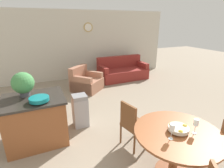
% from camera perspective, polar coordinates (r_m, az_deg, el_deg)
% --- Properties ---
extents(wall_back, '(8.00, 0.09, 2.70)m').
position_cam_1_polar(wall_back, '(7.35, -11.36, 12.25)').
color(wall_back, beige).
rests_on(wall_back, ground_plane).
extents(dining_table, '(1.26, 1.26, 0.76)m').
position_cam_1_polar(dining_table, '(2.88, 20.30, -17.28)').
color(dining_table, brown).
rests_on(dining_table, ground_plane).
extents(dining_chair_far_side, '(0.50, 0.50, 0.91)m').
position_cam_1_polar(dining_chair_far_side, '(3.31, 6.73, -12.49)').
color(dining_chair_far_side, brown).
rests_on(dining_chair_far_side, ground_plane).
extents(fruit_bowl, '(0.29, 0.29, 0.11)m').
position_cam_1_polar(fruit_bowl, '(2.75, 20.88, -13.44)').
color(fruit_bowl, '#B7B29E').
rests_on(fruit_bowl, dining_table).
extents(wine_glass_left, '(0.07, 0.07, 0.23)m').
position_cam_1_polar(wine_glass_left, '(2.51, 19.03, -13.46)').
color(wine_glass_left, silver).
rests_on(wine_glass_left, dining_table).
extents(wine_glass_right, '(0.07, 0.07, 0.23)m').
position_cam_1_polar(wine_glass_right, '(2.75, 25.76, -11.38)').
color(wine_glass_right, silver).
rests_on(wine_glass_right, dining_table).
extents(kitchen_island, '(1.11, 0.91, 0.93)m').
position_cam_1_polar(kitchen_island, '(3.75, -23.48, -10.69)').
color(kitchen_island, brown).
rests_on(kitchen_island, ground_plane).
extents(teal_bowl, '(0.34, 0.34, 0.09)m').
position_cam_1_polar(teal_bowl, '(3.31, -22.68, -4.57)').
color(teal_bowl, '#147A7F').
rests_on(teal_bowl, kitchen_island).
extents(potted_plant, '(0.40, 0.40, 0.46)m').
position_cam_1_polar(potted_plant, '(3.62, -27.06, 0.18)').
color(potted_plant, '#4C4C51').
rests_on(potted_plant, kitchen_island).
extents(trash_bin, '(0.32, 0.30, 0.75)m').
position_cam_1_polar(trash_bin, '(4.03, -10.33, -8.56)').
color(trash_bin, '#9E9EA3').
rests_on(trash_bin, ground_plane).
extents(couch, '(1.98, 0.96, 0.90)m').
position_cam_1_polar(couch, '(7.28, 3.39, 4.08)').
color(couch, maroon).
rests_on(couch, ground_plane).
extents(armchair, '(1.23, 1.23, 0.81)m').
position_cam_1_polar(armchair, '(6.12, -8.50, 0.61)').
color(armchair, '#A87056').
rests_on(armchair, ground_plane).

